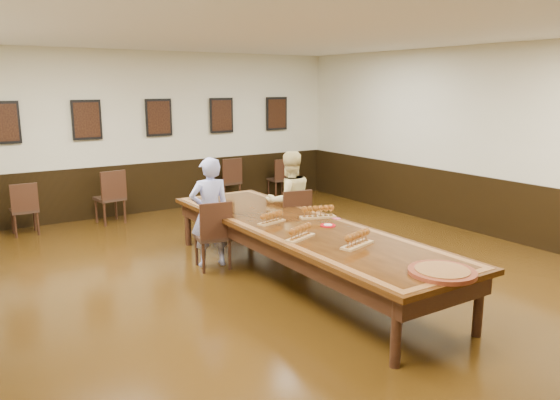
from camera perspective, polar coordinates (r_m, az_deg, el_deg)
floor at (r=7.30m, az=2.16°, el=-8.46°), size 8.00×10.00×0.02m
ceiling at (r=6.88m, az=2.38°, el=17.56°), size 8.00×10.00×0.02m
wall_back at (r=11.35m, az=-12.62°, el=6.92°), size 8.00×0.02×3.20m
wall_right at (r=9.78m, az=21.93°, el=5.59°), size 0.02×10.00×3.20m
chair_man at (r=7.70m, az=-7.07°, el=-3.55°), size 0.54×0.57×0.98m
chair_woman at (r=8.41m, az=1.25°, el=-2.10°), size 0.55×0.58×0.99m
spare_chair_a at (r=10.34m, az=-25.20°, el=-0.80°), size 0.43×0.47×0.92m
spare_chair_b at (r=10.62m, az=-17.39°, el=0.36°), size 0.53×0.57×1.01m
spare_chair_c at (r=11.91m, az=-5.51°, el=2.04°), size 0.49×0.53×1.00m
spare_chair_d at (r=12.46m, az=-0.12°, el=2.31°), size 0.45×0.49×0.91m
person_man at (r=7.73m, az=-7.34°, el=-1.28°), size 0.63×0.47×1.56m
person_woman at (r=8.45m, az=0.98°, el=-0.10°), size 0.87×0.73×1.55m
pink_phone at (r=7.46m, az=5.76°, el=-1.91°), size 0.10×0.16×0.01m
wainscoting at (r=7.14m, az=2.20°, el=-4.62°), size 8.00×10.00×1.00m
conference_table at (r=7.11m, az=2.20°, el=-3.77°), size 1.40×5.00×0.76m
posters at (r=11.26m, az=-12.55°, el=8.41°), size 6.14×0.04×0.74m
flight_a at (r=7.16m, az=-0.89°, el=-1.91°), size 0.43×0.23×0.15m
flight_b at (r=7.44m, az=3.98°, el=-1.29°), size 0.51×0.29×0.18m
flight_c at (r=6.44m, az=2.13°, el=-3.43°), size 0.47×0.29×0.17m
flight_d at (r=6.20m, az=8.08°, el=-4.10°), size 0.50×0.28×0.18m
red_plate_grp at (r=7.05m, az=5.03°, el=-2.67°), size 0.20×0.20×0.03m
carved_platter at (r=5.50m, az=16.59°, el=-7.22°), size 0.77×0.77×0.05m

